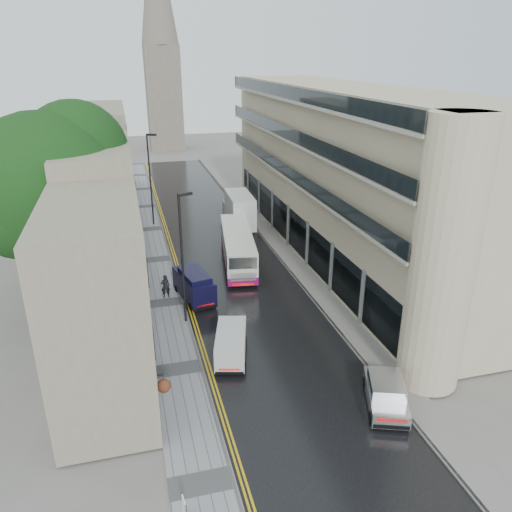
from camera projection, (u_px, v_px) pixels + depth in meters
name	position (u px, v px, depth m)	size (l,w,h in m)	color
ground	(360.00, 506.00, 19.56)	(200.00, 200.00, 0.00)	slate
road	(222.00, 254.00, 44.18)	(9.00, 85.00, 0.02)	black
left_sidewalk	(155.00, 260.00, 42.76)	(2.70, 85.00, 0.12)	gray
right_sidewalk	(280.00, 248.00, 45.45)	(1.80, 85.00, 0.12)	slate
old_shop_row	(104.00, 188.00, 41.91)	(4.50, 56.00, 12.00)	gray
modern_block	(342.00, 173.00, 42.67)	(8.00, 40.00, 14.00)	beige
church_spire	(160.00, 32.00, 85.59)	(6.40, 6.40, 40.00)	gray
tree_near	(51.00, 214.00, 31.87)	(10.56, 10.56, 13.89)	black
tree_far	(72.00, 179.00, 43.85)	(9.24, 9.24, 12.46)	black
cream_bus	(227.00, 261.00, 38.97)	(2.32, 10.21, 2.78)	silver
white_lorry	(231.00, 217.00, 47.76)	(2.21, 7.38, 3.87)	silver
silver_hatchback	(373.00, 410.00, 23.65)	(1.77, 4.05, 1.52)	silver
white_van	(216.00, 358.00, 27.53)	(1.66, 3.87, 1.75)	silver
navy_van	(191.00, 295.00, 34.09)	(1.77, 4.41, 2.25)	black
pedestrian	(165.00, 286.00, 35.77)	(0.64, 0.42, 1.75)	black
lamp_post_near	(182.00, 261.00, 31.28)	(0.97, 0.21, 8.58)	black
lamp_post_far	(150.00, 181.00, 49.92)	(1.03, 0.23, 9.16)	black
estate_sign	(185.00, 510.00, 18.65)	(0.08, 0.60, 1.01)	white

